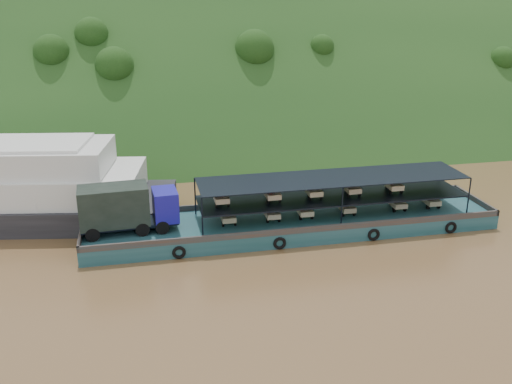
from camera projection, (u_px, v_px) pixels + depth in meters
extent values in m
plane|color=brown|center=(287.00, 238.00, 47.64)|extent=(160.00, 160.00, 0.00)
cube|color=#193C16|center=(221.00, 136.00, 80.77)|extent=(140.00, 39.60, 39.60)
cube|color=#134245|center=(292.00, 224.00, 49.02)|extent=(35.00, 7.00, 1.20)
cube|color=#592D19|center=(282.00, 201.00, 51.86)|extent=(35.00, 0.20, 0.50)
cube|color=#592D19|center=(304.00, 230.00, 45.60)|extent=(35.00, 0.20, 0.50)
cube|color=#592D19|center=(475.00, 200.00, 52.17)|extent=(0.20, 7.00, 0.50)
cube|color=#592D19|center=(81.00, 232.00, 45.29)|extent=(0.20, 7.00, 0.50)
torus|color=black|center=(179.00, 253.00, 43.79)|extent=(1.06, 0.26, 1.06)
torus|color=black|center=(280.00, 243.00, 45.37)|extent=(1.06, 0.26, 1.06)
torus|color=black|center=(374.00, 235.00, 46.95)|extent=(1.06, 0.26, 1.06)
torus|color=black|center=(451.00, 228.00, 48.34)|extent=(1.06, 0.26, 1.06)
cylinder|color=black|center=(93.00, 235.00, 44.01)|extent=(1.14, 0.46, 1.12)
cylinder|color=black|center=(92.00, 223.00, 46.14)|extent=(1.14, 0.46, 1.12)
cylinder|color=black|center=(143.00, 229.00, 44.96)|extent=(1.14, 0.46, 1.12)
cylinder|color=black|center=(140.00, 218.00, 47.09)|extent=(1.14, 0.46, 1.12)
cylinder|color=black|center=(162.00, 227.00, 45.35)|extent=(1.14, 0.46, 1.12)
cylinder|color=black|center=(159.00, 217.00, 47.48)|extent=(1.14, 0.46, 1.12)
cube|color=black|center=(130.00, 223.00, 45.74)|extent=(7.74, 2.89, 0.22)
cube|color=#1B1698|center=(165.00, 205.00, 46.04)|extent=(2.05, 2.79, 2.46)
cube|color=black|center=(177.00, 198.00, 46.13)|extent=(0.20, 2.24, 1.01)
cube|color=black|center=(114.00, 205.00, 44.92)|extent=(5.52, 2.99, 3.13)
cube|color=black|center=(332.00, 196.00, 48.95)|extent=(23.00, 5.00, 0.12)
cube|color=black|center=(333.00, 178.00, 48.39)|extent=(23.00, 5.00, 0.08)
cylinder|color=black|center=(202.00, 218.00, 44.37)|extent=(0.12, 0.12, 3.30)
cylinder|color=black|center=(195.00, 196.00, 48.97)|extent=(0.12, 0.12, 3.30)
cylinder|color=black|center=(342.00, 206.00, 46.65)|extent=(0.12, 0.12, 3.30)
cylinder|color=black|center=(323.00, 187.00, 51.25)|extent=(0.12, 0.12, 3.30)
cylinder|color=black|center=(469.00, 196.00, 48.92)|extent=(0.12, 0.12, 3.30)
cylinder|color=black|center=(439.00, 178.00, 53.52)|extent=(0.12, 0.12, 3.30)
cylinder|color=black|center=(225.00, 215.00, 48.58)|extent=(0.12, 0.52, 0.52)
cylinder|color=black|center=(223.00, 224.00, 46.82)|extent=(0.14, 0.52, 0.52)
cylinder|color=black|center=(235.00, 223.00, 47.02)|extent=(0.14, 0.52, 0.52)
cube|color=#C0B488|center=(228.00, 218.00, 47.13)|extent=(1.15, 1.50, 0.44)
cube|color=red|center=(226.00, 211.00, 48.13)|extent=(0.55, 0.80, 0.80)
cube|color=red|center=(226.00, 206.00, 47.78)|extent=(0.50, 0.10, 0.10)
cylinder|color=black|center=(268.00, 212.00, 49.32)|extent=(0.12, 0.52, 0.52)
cylinder|color=black|center=(267.00, 220.00, 47.57)|extent=(0.14, 0.52, 0.52)
cylinder|color=black|center=(279.00, 219.00, 47.77)|extent=(0.14, 0.52, 0.52)
cube|color=beige|center=(272.00, 214.00, 47.88)|extent=(1.15, 1.50, 0.44)
cube|color=red|center=(269.00, 207.00, 48.87)|extent=(0.55, 0.80, 0.80)
cube|color=red|center=(270.00, 203.00, 48.52)|extent=(0.50, 0.10, 0.10)
cylinder|color=black|center=(300.00, 209.00, 49.89)|extent=(0.12, 0.52, 0.52)
cylinder|color=black|center=(301.00, 217.00, 48.14)|extent=(0.14, 0.52, 0.52)
cylinder|color=black|center=(312.00, 216.00, 48.34)|extent=(0.14, 0.52, 0.52)
cube|color=beige|center=(305.00, 211.00, 48.44)|extent=(1.15, 1.50, 0.44)
cube|color=red|center=(301.00, 205.00, 49.44)|extent=(0.55, 0.80, 0.80)
cube|color=red|center=(302.00, 200.00, 49.09)|extent=(0.50, 0.10, 0.10)
cylinder|color=black|center=(341.00, 206.00, 50.64)|extent=(0.12, 0.52, 0.52)
cylinder|color=black|center=(343.00, 214.00, 48.89)|extent=(0.14, 0.52, 0.52)
cylinder|color=black|center=(354.00, 213.00, 49.09)|extent=(0.14, 0.52, 0.52)
cube|color=tan|center=(347.00, 208.00, 49.19)|extent=(1.15, 1.50, 0.44)
cube|color=#B42A0C|center=(343.00, 202.00, 50.19)|extent=(0.55, 0.80, 0.80)
cube|color=#B42A0C|center=(344.00, 197.00, 49.84)|extent=(0.50, 0.10, 0.10)
cylinder|color=black|center=(391.00, 202.00, 51.58)|extent=(0.12, 0.52, 0.52)
cylinder|color=black|center=(394.00, 209.00, 49.82)|extent=(0.14, 0.52, 0.52)
cylinder|color=black|center=(405.00, 209.00, 50.02)|extent=(0.14, 0.52, 0.52)
cube|color=#C1AF88|center=(398.00, 204.00, 50.13)|extent=(1.15, 1.50, 0.44)
cube|color=red|center=(393.00, 198.00, 51.13)|extent=(0.55, 0.80, 0.80)
cube|color=red|center=(394.00, 193.00, 50.77)|extent=(0.50, 0.10, 0.10)
cylinder|color=black|center=(423.00, 199.00, 52.22)|extent=(0.12, 0.52, 0.52)
cylinder|color=black|center=(428.00, 207.00, 50.46)|extent=(0.14, 0.52, 0.52)
cylinder|color=black|center=(438.00, 206.00, 50.66)|extent=(0.14, 0.52, 0.52)
cube|color=#C4B68B|center=(432.00, 201.00, 50.77)|extent=(1.15, 1.50, 0.44)
cube|color=red|center=(426.00, 195.00, 51.77)|extent=(0.55, 0.80, 0.80)
cube|color=red|center=(427.00, 191.00, 51.41)|extent=(0.50, 0.10, 0.10)
cylinder|color=black|center=(219.00, 197.00, 47.90)|extent=(0.12, 0.52, 0.52)
cylinder|color=black|center=(216.00, 205.00, 46.14)|extent=(0.14, 0.52, 0.52)
cylinder|color=black|center=(228.00, 204.00, 46.34)|extent=(0.14, 0.52, 0.52)
cube|color=#CBB58F|center=(222.00, 199.00, 46.45)|extent=(1.15, 1.50, 0.44)
cube|color=red|center=(219.00, 192.00, 47.44)|extent=(0.55, 0.80, 0.80)
cube|color=red|center=(220.00, 187.00, 47.09)|extent=(0.50, 0.10, 0.10)
cylinder|color=black|center=(269.00, 193.00, 48.75)|extent=(0.12, 0.52, 0.52)
cylinder|color=black|center=(268.00, 201.00, 46.99)|extent=(0.14, 0.52, 0.52)
cylinder|color=black|center=(280.00, 200.00, 47.19)|extent=(0.14, 0.52, 0.52)
cube|color=beige|center=(273.00, 195.00, 47.30)|extent=(1.15, 1.50, 0.44)
cube|color=#B00B0C|center=(270.00, 188.00, 48.30)|extent=(0.55, 0.80, 0.80)
cube|color=#B00B0C|center=(270.00, 184.00, 47.94)|extent=(0.50, 0.10, 0.10)
cylinder|color=black|center=(309.00, 190.00, 49.46)|extent=(0.12, 0.52, 0.52)
cylinder|color=black|center=(310.00, 197.00, 47.70)|extent=(0.14, 0.52, 0.52)
cylinder|color=black|center=(321.00, 197.00, 47.90)|extent=(0.14, 0.52, 0.52)
cube|color=#CBBC90|center=(314.00, 192.00, 48.01)|extent=(1.15, 1.50, 0.44)
cube|color=navy|center=(310.00, 185.00, 49.01)|extent=(0.55, 0.80, 0.80)
cube|color=navy|center=(311.00, 181.00, 48.66)|extent=(0.50, 0.10, 0.10)
cylinder|color=black|center=(346.00, 187.00, 50.14)|extent=(0.12, 0.52, 0.52)
cylinder|color=black|center=(348.00, 195.00, 48.38)|extent=(0.14, 0.52, 0.52)
cylinder|color=black|center=(359.00, 194.00, 48.58)|extent=(0.14, 0.52, 0.52)
cube|color=tan|center=(352.00, 189.00, 48.69)|extent=(1.15, 1.50, 0.44)
cube|color=beige|center=(348.00, 183.00, 49.68)|extent=(0.55, 0.80, 0.80)
cube|color=beige|center=(349.00, 178.00, 49.33)|extent=(0.50, 0.10, 0.10)
cylinder|color=black|center=(387.00, 184.00, 50.90)|extent=(0.12, 0.52, 0.52)
cylinder|color=black|center=(390.00, 191.00, 49.15)|extent=(0.14, 0.52, 0.52)
cylinder|color=black|center=(401.00, 191.00, 49.34)|extent=(0.14, 0.52, 0.52)
cube|color=beige|center=(394.00, 186.00, 49.45)|extent=(1.15, 1.50, 0.44)
cube|color=red|center=(389.00, 180.00, 50.45)|extent=(0.55, 0.80, 0.80)
cube|color=red|center=(390.00, 175.00, 50.10)|extent=(0.50, 0.10, 0.10)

